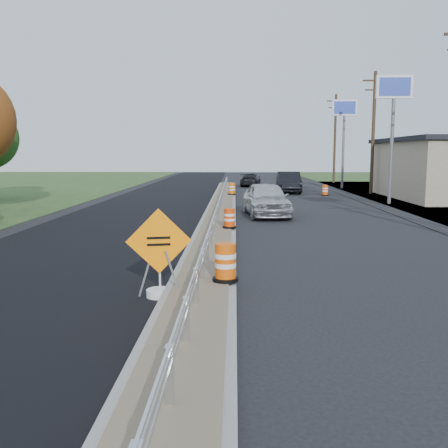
{
  "coord_description": "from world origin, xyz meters",
  "views": [
    {
      "loc": [
        0.76,
        -15.56,
        3.16
      ],
      "look_at": [
        0.44,
        -1.01,
        1.1
      ],
      "focal_mm": 40.0,
      "sensor_mm": 36.0,
      "label": 1
    }
  ],
  "objects_px": {
    "caution_sign": "(159,275)",
    "car_silver": "(266,199)",
    "barrel_median_mid": "(229,219)",
    "car_dark_far": "(250,180)",
    "barrel_median_far": "(232,189)",
    "barrel_median_near": "(225,263)",
    "car_dark_mid": "(289,182)",
    "barrel_shoulder_mid": "(325,190)"
  },
  "relations": [
    {
      "from": "barrel_median_mid",
      "to": "car_silver",
      "type": "distance_m",
      "value": 6.01
    },
    {
      "from": "barrel_shoulder_mid",
      "to": "car_dark_far",
      "type": "height_order",
      "value": "car_dark_far"
    },
    {
      "from": "barrel_median_mid",
      "to": "car_dark_mid",
      "type": "bearing_deg",
      "value": 77.75
    },
    {
      "from": "barrel_median_far",
      "to": "caution_sign",
      "type": "bearing_deg",
      "value": -93.3
    },
    {
      "from": "car_dark_mid",
      "to": "car_dark_far",
      "type": "relative_size",
      "value": 1.16
    },
    {
      "from": "barrel_median_far",
      "to": "car_dark_far",
      "type": "distance_m",
      "value": 12.87
    },
    {
      "from": "barrel_median_far",
      "to": "car_silver",
      "type": "bearing_deg",
      "value": -80.19
    },
    {
      "from": "caution_sign",
      "to": "car_silver",
      "type": "bearing_deg",
      "value": 66.53
    },
    {
      "from": "car_silver",
      "to": "barrel_median_mid",
      "type": "bearing_deg",
      "value": -113.2
    },
    {
      "from": "car_dark_mid",
      "to": "car_silver",
      "type": "bearing_deg",
      "value": -98.26
    },
    {
      "from": "barrel_median_near",
      "to": "barrel_median_mid",
      "type": "bearing_deg",
      "value": 90.0
    },
    {
      "from": "caution_sign",
      "to": "car_dark_far",
      "type": "xyz_separation_m",
      "value": [
        3.18,
        37.86,
        0.14
      ]
    },
    {
      "from": "barrel_median_mid",
      "to": "car_dark_far",
      "type": "relative_size",
      "value": 0.18
    },
    {
      "from": "barrel_median_far",
      "to": "barrel_median_near",
      "type": "bearing_deg",
      "value": -90.0
    },
    {
      "from": "car_dark_mid",
      "to": "car_dark_far",
      "type": "xyz_separation_m",
      "value": [
        -2.85,
        7.91,
        -0.2
      ]
    },
    {
      "from": "car_dark_mid",
      "to": "barrel_median_far",
      "type": "bearing_deg",
      "value": -131.49
    },
    {
      "from": "barrel_median_near",
      "to": "car_silver",
      "type": "height_order",
      "value": "car_silver"
    },
    {
      "from": "caution_sign",
      "to": "car_silver",
      "type": "xyz_separation_m",
      "value": [
        3.27,
        14.6,
        0.36
      ]
    },
    {
      "from": "caution_sign",
      "to": "barrel_shoulder_mid",
      "type": "xyz_separation_m",
      "value": [
        8.5,
        27.21,
        -0.12
      ]
    },
    {
      "from": "barrel_median_far",
      "to": "barrel_shoulder_mid",
      "type": "relative_size",
      "value": 1.03
    },
    {
      "from": "caution_sign",
      "to": "barrel_shoulder_mid",
      "type": "relative_size",
      "value": 2.47
    },
    {
      "from": "caution_sign",
      "to": "barrel_median_mid",
      "type": "xyz_separation_m",
      "value": [
        1.45,
        8.88,
        0.1
      ]
    },
    {
      "from": "car_dark_far",
      "to": "barrel_median_mid",
      "type": "bearing_deg",
      "value": 92.41
    },
    {
      "from": "barrel_median_near",
      "to": "car_dark_mid",
      "type": "height_order",
      "value": "car_dark_mid"
    },
    {
      "from": "barrel_median_near",
      "to": "barrel_median_mid",
      "type": "xyz_separation_m",
      "value": [
        -0.0,
        8.31,
        -0.05
      ]
    },
    {
      "from": "barrel_shoulder_mid",
      "to": "car_dark_far",
      "type": "bearing_deg",
      "value": 116.58
    },
    {
      "from": "barrel_median_mid",
      "to": "barrel_shoulder_mid",
      "type": "xyz_separation_m",
      "value": [
        7.05,
        18.34,
        -0.22
      ]
    },
    {
      "from": "barrel_shoulder_mid",
      "to": "car_silver",
      "type": "bearing_deg",
      "value": -112.55
    },
    {
      "from": "caution_sign",
      "to": "car_dark_mid",
      "type": "xyz_separation_m",
      "value": [
        6.03,
        29.95,
        0.34
      ]
    },
    {
      "from": "car_dark_far",
      "to": "caution_sign",
      "type": "bearing_deg",
      "value": 91.02
    },
    {
      "from": "caution_sign",
      "to": "car_silver",
      "type": "distance_m",
      "value": 14.96
    },
    {
      "from": "caution_sign",
      "to": "barrel_median_near",
      "type": "distance_m",
      "value": 1.56
    },
    {
      "from": "barrel_median_near",
      "to": "barrel_shoulder_mid",
      "type": "xyz_separation_m",
      "value": [
        7.05,
        26.65,
        -0.27
      ]
    },
    {
      "from": "barrel_median_far",
      "to": "car_silver",
      "type": "height_order",
      "value": "car_silver"
    },
    {
      "from": "barrel_median_near",
      "to": "car_silver",
      "type": "distance_m",
      "value": 14.15
    },
    {
      "from": "barrel_median_mid",
      "to": "barrel_shoulder_mid",
      "type": "height_order",
      "value": "barrel_median_mid"
    },
    {
      "from": "barrel_median_mid",
      "to": "barrel_median_far",
      "type": "bearing_deg",
      "value": 90.0
    },
    {
      "from": "caution_sign",
      "to": "barrel_median_near",
      "type": "bearing_deg",
      "value": 10.36
    },
    {
      "from": "barrel_median_mid",
      "to": "car_dark_mid",
      "type": "relative_size",
      "value": 0.15
    },
    {
      "from": "caution_sign",
      "to": "barrel_median_mid",
      "type": "relative_size",
      "value": 2.54
    },
    {
      "from": "car_dark_far",
      "to": "barrel_median_far",
      "type": "bearing_deg",
      "value": 88.11
    },
    {
      "from": "barrel_median_mid",
      "to": "car_silver",
      "type": "xyz_separation_m",
      "value": [
        1.82,
        5.72,
        0.26
      ]
    }
  ]
}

